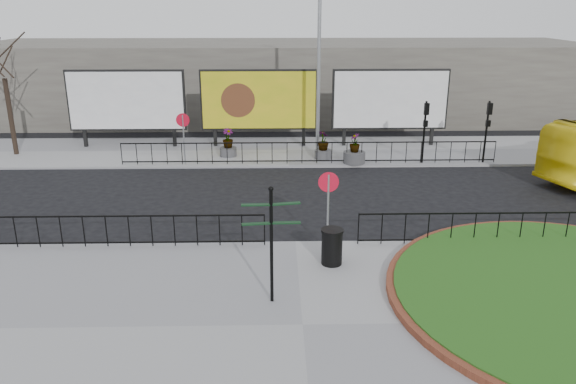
{
  "coord_description": "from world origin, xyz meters",
  "views": [
    {
      "loc": [
        -0.62,
        -16.82,
        7.51
      ],
      "look_at": [
        -0.22,
        1.12,
        1.45
      ],
      "focal_mm": 35.0,
      "sensor_mm": 36.0,
      "label": 1
    }
  ],
  "objects_px": {
    "planter_c": "(354,153)",
    "billboard_mid": "(259,100)",
    "planter_b": "(323,148)",
    "fingerpost_sign": "(271,234)",
    "litter_bin": "(332,246)",
    "planter_a": "(228,145)",
    "lamp_post": "(319,61)"
  },
  "relations": [
    {
      "from": "planter_b",
      "to": "billboard_mid",
      "type": "bearing_deg",
      "value": 139.88
    },
    {
      "from": "planter_b",
      "to": "planter_c",
      "type": "relative_size",
      "value": 0.96
    },
    {
      "from": "planter_a",
      "to": "planter_b",
      "type": "height_order",
      "value": "planter_a"
    },
    {
      "from": "planter_a",
      "to": "planter_c",
      "type": "relative_size",
      "value": 0.97
    },
    {
      "from": "fingerpost_sign",
      "to": "planter_a",
      "type": "relative_size",
      "value": 2.23
    },
    {
      "from": "litter_bin",
      "to": "planter_a",
      "type": "height_order",
      "value": "planter_a"
    },
    {
      "from": "billboard_mid",
      "to": "lamp_post",
      "type": "bearing_deg",
      "value": -33.25
    },
    {
      "from": "planter_c",
      "to": "billboard_mid",
      "type": "bearing_deg",
      "value": 142.66
    },
    {
      "from": "litter_bin",
      "to": "planter_b",
      "type": "height_order",
      "value": "planter_b"
    },
    {
      "from": "lamp_post",
      "to": "billboard_mid",
      "type": "bearing_deg",
      "value": 146.75
    },
    {
      "from": "lamp_post",
      "to": "planter_b",
      "type": "height_order",
      "value": "lamp_post"
    },
    {
      "from": "litter_bin",
      "to": "planter_c",
      "type": "height_order",
      "value": "planter_c"
    },
    {
      "from": "planter_c",
      "to": "fingerpost_sign",
      "type": "bearing_deg",
      "value": -106.54
    },
    {
      "from": "lamp_post",
      "to": "planter_a",
      "type": "bearing_deg",
      "value": -178.14
    },
    {
      "from": "planter_a",
      "to": "lamp_post",
      "type": "bearing_deg",
      "value": 1.86
    },
    {
      "from": "lamp_post",
      "to": "fingerpost_sign",
      "type": "height_order",
      "value": "lamp_post"
    },
    {
      "from": "lamp_post",
      "to": "planter_a",
      "type": "height_order",
      "value": "lamp_post"
    },
    {
      "from": "billboard_mid",
      "to": "fingerpost_sign",
      "type": "height_order",
      "value": "billboard_mid"
    },
    {
      "from": "lamp_post",
      "to": "planter_c",
      "type": "distance_m",
      "value": 4.82
    },
    {
      "from": "fingerpost_sign",
      "to": "planter_a",
      "type": "height_order",
      "value": "fingerpost_sign"
    },
    {
      "from": "planter_b",
      "to": "planter_c",
      "type": "height_order",
      "value": "planter_c"
    },
    {
      "from": "litter_bin",
      "to": "planter_b",
      "type": "xyz_separation_m",
      "value": [
        0.72,
        11.91,
        0.0
      ]
    },
    {
      "from": "planter_a",
      "to": "litter_bin",
      "type": "bearing_deg",
      "value": -72.06
    },
    {
      "from": "lamp_post",
      "to": "fingerpost_sign",
      "type": "relative_size",
      "value": 2.93
    },
    {
      "from": "billboard_mid",
      "to": "planter_c",
      "type": "relative_size",
      "value": 4.23
    },
    {
      "from": "planter_b",
      "to": "planter_c",
      "type": "distance_m",
      "value": 1.68
    },
    {
      "from": "billboard_mid",
      "to": "planter_a",
      "type": "relative_size",
      "value": 4.37
    },
    {
      "from": "fingerpost_sign",
      "to": "litter_bin",
      "type": "xyz_separation_m",
      "value": [
        1.77,
        2.17,
        -1.35
      ]
    },
    {
      "from": "lamp_post",
      "to": "fingerpost_sign",
      "type": "bearing_deg",
      "value": -98.64
    },
    {
      "from": "fingerpost_sign",
      "to": "litter_bin",
      "type": "relative_size",
      "value": 2.87
    },
    {
      "from": "planter_b",
      "to": "litter_bin",
      "type": "bearing_deg",
      "value": -93.44
    },
    {
      "from": "billboard_mid",
      "to": "fingerpost_sign",
      "type": "xyz_separation_m",
      "value": [
        0.75,
        -16.8,
        -0.57
      ]
    }
  ]
}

